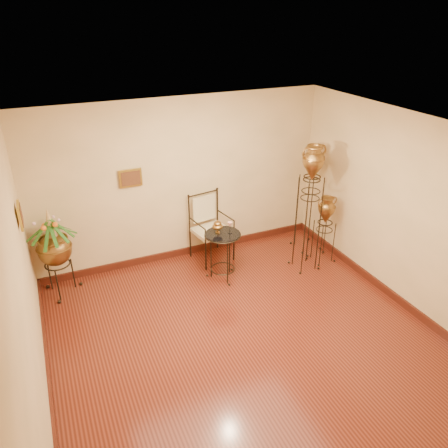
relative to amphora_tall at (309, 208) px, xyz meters
name	(u,v)px	position (x,y,z in m)	size (l,w,h in m)	color
ground	(246,340)	(-1.73, -1.26, -1.10)	(5.00, 5.00, 0.00)	maroon
room_shell	(248,225)	(-1.74, -1.25, 0.63)	(5.02, 5.02, 2.81)	beige
amphora_tall	(309,208)	(0.00, 0.00, 0.00)	(0.52, 0.52, 2.16)	black
amphora_mid	(310,197)	(0.42, 0.57, -0.10)	(0.52, 0.52, 1.98)	black
amphora_short	(324,229)	(0.42, 0.08, -0.50)	(0.49, 0.49, 1.22)	black
planter_urn	(54,246)	(-3.88, 0.89, -0.27)	(0.86, 0.86, 1.48)	black
armchair	(212,229)	(-1.34, 0.89, -0.51)	(0.75, 0.72, 1.18)	black
side_table	(223,255)	(-1.42, 0.25, -0.67)	(0.67, 0.67, 1.04)	black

